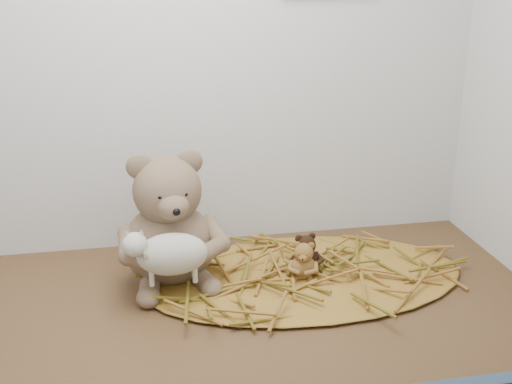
{
  "coord_description": "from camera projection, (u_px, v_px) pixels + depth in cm",
  "views": [
    {
      "loc": [
        -7.22,
        -91.46,
        54.98
      ],
      "look_at": [
        11.2,
        4.1,
        19.41
      ],
      "focal_mm": 45.0,
      "sensor_mm": 36.0,
      "label": 1
    }
  ],
  "objects": [
    {
      "name": "alcove_shell",
      "position": [
        178.0,
        28.0,
        0.97
      ],
      "size": [
        120.4,
        60.2,
        90.4
      ],
      "color": "#3B2914",
      "rests_on": "ground"
    },
    {
      "name": "straw_bed",
      "position": [
        304.0,
        276.0,
        1.17
      ],
      "size": [
        59.09,
        34.31,
        1.14
      ],
      "primitive_type": "ellipsoid",
      "color": "brown",
      "rests_on": "shelf_floor"
    },
    {
      "name": "main_teddy",
      "position": [
        168.0,
        218.0,
        1.12
      ],
      "size": [
        21.97,
        22.9,
        24.16
      ],
      "primitive_type": null,
      "rotation": [
        0.0,
        0.0,
        0.13
      ],
      "color": "#886D54",
      "rests_on": "shelf_floor"
    },
    {
      "name": "toy_lamb",
      "position": [
        172.0,
        254.0,
        1.06
      ],
      "size": [
        15.43,
        9.42,
        9.97
      ],
      "primitive_type": null,
      "color": "beige",
      "rests_on": "main_teddy"
    },
    {
      "name": "mini_teddy_tan",
      "position": [
        304.0,
        259.0,
        1.14
      ],
      "size": [
        7.32,
        7.52,
        7.03
      ],
      "primitive_type": null,
      "rotation": [
        0.0,
        0.0,
        -0.34
      ],
      "color": "olive",
      "rests_on": "straw_bed"
    },
    {
      "name": "mini_teddy_brown",
      "position": [
        305.0,
        251.0,
        1.16
      ],
      "size": [
        7.06,
        7.32,
        7.39
      ],
      "primitive_type": null,
      "rotation": [
        0.0,
        0.0,
        0.19
      ],
      "color": "black",
      "rests_on": "straw_bed"
    }
  ]
}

